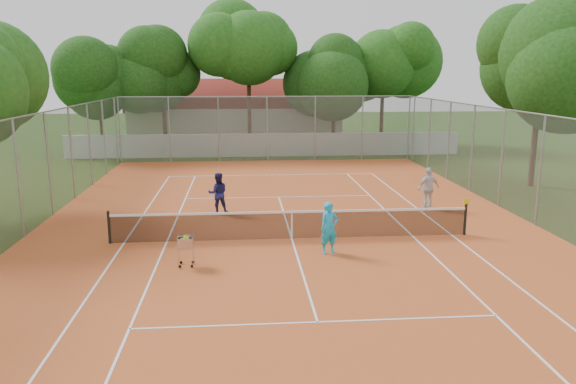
{
  "coord_description": "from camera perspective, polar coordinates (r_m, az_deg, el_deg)",
  "views": [
    {
      "loc": [
        -1.63,
        -17.9,
        5.47
      ],
      "look_at": [
        0.0,
        1.5,
        1.3
      ],
      "focal_mm": 35.0,
      "sensor_mm": 36.0,
      "label": 1
    }
  ],
  "objects": [
    {
      "name": "boundary_wall",
      "position": [
        37.23,
        -2.26,
        4.8
      ],
      "size": [
        26.0,
        0.3,
        1.5
      ],
      "primitive_type": "cube",
      "color": "silver",
      "rests_on": "ground"
    },
    {
      "name": "court_pad",
      "position": [
        18.78,
        0.38,
        -4.81
      ],
      "size": [
        18.0,
        34.0,
        0.02
      ],
      "primitive_type": "cube",
      "color": "#C05625",
      "rests_on": "ground"
    },
    {
      "name": "clubhouse",
      "position": [
        47.01,
        -5.29,
        8.06
      ],
      "size": [
        16.4,
        9.0,
        4.4
      ],
      "primitive_type": "cube",
      "color": "beige",
      "rests_on": "ground"
    },
    {
      "name": "player_far_right",
      "position": [
        23.4,
        14.07,
        0.39
      ],
      "size": [
        1.07,
        0.7,
        1.7
      ],
      "primitive_type": "imported",
      "rotation": [
        0.0,
        0.0,
        3.45
      ],
      "color": "silver",
      "rests_on": "court_pad"
    },
    {
      "name": "player_near",
      "position": [
        17.16,
        4.21,
        -3.66
      ],
      "size": [
        0.68,
        0.55,
        1.6
      ],
      "primitive_type": "imported",
      "rotation": [
        0.0,
        0.0,
        0.33
      ],
      "color": "#19A9DC",
      "rests_on": "court_pad"
    },
    {
      "name": "ground",
      "position": [
        18.79,
        0.38,
        -4.84
      ],
      "size": [
        120.0,
        120.0,
        0.0
      ],
      "primitive_type": "plane",
      "color": "#1E3A10",
      "rests_on": "ground"
    },
    {
      "name": "player_far_left",
      "position": [
        22.12,
        -7.13,
        -0.12
      ],
      "size": [
        0.85,
        0.7,
        1.61
      ],
      "primitive_type": "imported",
      "rotation": [
        0.0,
        0.0,
        3.26
      ],
      "color": "navy",
      "rests_on": "court_pad"
    },
    {
      "name": "perimeter_fence",
      "position": [
        18.3,
        0.39,
        1.16
      ],
      "size": [
        18.0,
        34.0,
        4.0
      ],
      "primitive_type": "cube",
      "color": "slate",
      "rests_on": "ground"
    },
    {
      "name": "tennis_net",
      "position": [
        18.64,
        0.39,
        -3.34
      ],
      "size": [
        11.88,
        0.1,
        0.98
      ],
      "primitive_type": "cube",
      "color": "black",
      "rests_on": "court_pad"
    },
    {
      "name": "court_lines",
      "position": [
        18.78,
        0.38,
        -4.77
      ],
      "size": [
        10.98,
        23.78,
        0.01
      ],
      "primitive_type": "cube",
      "color": "white",
      "rests_on": "court_pad"
    },
    {
      "name": "tropical_trees",
      "position": [
        39.93,
        -2.51,
        11.41
      ],
      "size": [
        29.0,
        19.0,
        10.0
      ],
      "primitive_type": "cube",
      "color": "#12370D",
      "rests_on": "ground"
    },
    {
      "name": "ball_hopper",
      "position": [
        16.35,
        -10.33,
        -5.83
      ],
      "size": [
        0.54,
        0.54,
        0.95
      ],
      "primitive_type": "cube",
      "rotation": [
        0.0,
        0.0,
        0.19
      ],
      "color": "#B0AFB6",
      "rests_on": "court_pad"
    }
  ]
}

